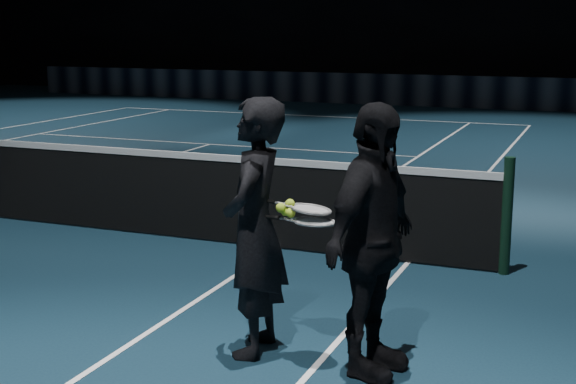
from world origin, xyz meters
name	(u,v)px	position (x,y,z in m)	size (l,w,h in m)	color
net_post_right	(507,216)	(6.40, 0.00, 0.55)	(0.10, 0.10, 1.10)	black
sponsor_backdrop	(351,88)	(0.00, 15.50, 0.45)	(22.00, 0.15, 0.90)	black
player_a	(255,228)	(5.00, -2.52, 0.90)	(0.66, 0.43, 1.80)	black
player_b	(372,242)	(5.85, -2.56, 0.90)	(1.06, 0.44, 1.80)	black
racket_lower	(315,222)	(5.45, -2.54, 0.99)	(0.68, 0.22, 0.03)	black
racket_upper	(310,209)	(5.40, -2.50, 1.06)	(0.68, 0.22, 0.03)	black
tennis_balls	(289,210)	(5.25, -2.53, 1.05)	(0.12, 0.10, 0.12)	#A7CD2B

